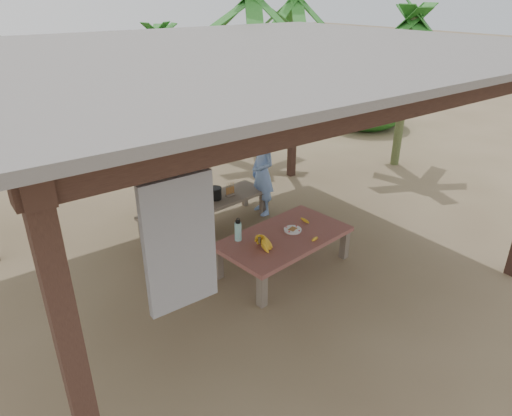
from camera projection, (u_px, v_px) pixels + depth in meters
ground at (246, 267)px, 6.39m from camera, size 80.00×80.00×0.00m
pavilion at (244, 61)px, 5.18m from camera, size 6.60×5.60×2.95m
work_table at (284, 240)px, 6.20m from camera, size 1.90×1.20×0.50m
bench at (206, 206)px, 7.28m from camera, size 2.25×0.81×0.45m
ripe_banana_bunch at (260, 243)px, 5.81m from camera, size 0.31×0.26×0.18m
plate at (293, 230)px, 6.28m from camera, size 0.24×0.24×0.04m
loose_banana_front at (315, 239)px, 6.04m from camera, size 0.17×0.12×0.04m
loose_banana_side at (305, 220)px, 6.53m from camera, size 0.08×0.17×0.04m
water_flask at (238, 231)px, 6.00m from camera, size 0.09×0.09×0.33m
green_banana_stalk at (188, 198)px, 6.98m from camera, size 0.33×0.33×0.34m
cooking_pot at (215, 194)px, 7.34m from camera, size 0.22×0.22×0.19m
skewer_rack at (230, 189)px, 7.45m from camera, size 0.19×0.10×0.24m
woman at (263, 173)px, 7.65m from camera, size 0.42×0.58×1.47m
banana_plant_ne at (253, 11)px, 9.71m from camera, size 1.80×1.80×3.62m
banana_plant_n at (159, 50)px, 10.54m from camera, size 1.80×1.80×2.73m
banana_plant_e at (412, 33)px, 9.00m from camera, size 1.80×1.80×3.24m
banana_plant_far at (296, 9)px, 12.58m from camera, size 1.80×1.80×3.54m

